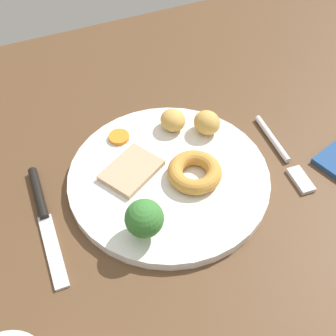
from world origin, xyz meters
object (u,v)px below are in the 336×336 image
at_px(meat_slice_main, 132,170).
at_px(broccoli_floret, 144,219).
at_px(dinner_plate, 168,176).
at_px(carrot_coin_front, 119,137).
at_px(roast_potato_left, 173,120).
at_px(roast_potato_right, 207,123).
at_px(fork, 283,155).
at_px(knife, 43,213).
at_px(yorkshire_pudding, 195,172).

xyz_separation_m(meat_slice_main, broccoli_floret, (0.02, 0.10, 0.03)).
xyz_separation_m(dinner_plate, carrot_coin_front, (0.04, -0.09, 0.01)).
relative_size(dinner_plate, roast_potato_left, 7.01).
height_order(dinner_plate, meat_slice_main, meat_slice_main).
bearing_deg(roast_potato_right, dinner_plate, 31.66).
distance_m(roast_potato_left, carrot_coin_front, 0.08).
height_order(roast_potato_left, roast_potato_right, roast_potato_right).
bearing_deg(roast_potato_left, broccoli_floret, 55.73).
bearing_deg(carrot_coin_front, roast_potato_left, 172.82).
bearing_deg(fork, broccoli_floret, -73.28).
relative_size(roast_potato_right, knife, 0.21).
xyz_separation_m(meat_slice_main, roast_potato_left, (-0.09, -0.06, 0.01)).
bearing_deg(knife, broccoli_floret, 52.76).
relative_size(dinner_plate, fork, 1.76).
xyz_separation_m(yorkshire_pudding, roast_potato_left, (-0.01, -0.10, 0.00)).
bearing_deg(yorkshire_pudding, carrot_coin_front, -58.36).
distance_m(yorkshire_pudding, carrot_coin_front, 0.13).
relative_size(carrot_coin_front, fork, 0.19).
bearing_deg(roast_potato_right, broccoli_floret, 41.05).
xyz_separation_m(roast_potato_left, broccoli_floret, (0.10, 0.15, 0.02)).
relative_size(meat_slice_main, yorkshire_pudding, 1.06).
xyz_separation_m(yorkshire_pudding, knife, (0.20, -0.03, -0.02)).
relative_size(roast_potato_left, fork, 0.25).
bearing_deg(knife, fork, 85.78).
relative_size(roast_potato_left, roast_potato_right, 0.97).
relative_size(yorkshire_pudding, roast_potato_left, 1.87).
xyz_separation_m(dinner_plate, broccoli_floret, (0.06, 0.08, 0.04)).
bearing_deg(meat_slice_main, broccoli_floret, 78.94).
bearing_deg(roast_potato_right, carrot_coin_front, -16.75).
xyz_separation_m(yorkshire_pudding, roast_potato_right, (-0.05, -0.07, 0.01)).
bearing_deg(dinner_plate, fork, 170.99).
relative_size(meat_slice_main, knife, 0.41).
bearing_deg(roast_potato_left, meat_slice_main, 33.59).
distance_m(carrot_coin_front, knife, 0.15).
relative_size(broccoli_floret, fork, 0.35).
bearing_deg(dinner_plate, meat_slice_main, -25.26).
bearing_deg(broccoli_floret, meat_slice_main, -101.06).
bearing_deg(roast_potato_right, meat_slice_main, 13.51).
bearing_deg(fork, roast_potato_right, -128.22).
bearing_deg(carrot_coin_front, knife, 30.92).
height_order(meat_slice_main, broccoli_floret, broccoli_floret).
bearing_deg(broccoli_floret, fork, -167.88).
height_order(carrot_coin_front, broccoli_floret, broccoli_floret).
bearing_deg(yorkshire_pudding, knife, -8.86).
bearing_deg(roast_potato_right, knife, 9.35).
xyz_separation_m(dinner_plate, roast_potato_left, (-0.04, -0.08, 0.02)).
height_order(yorkshire_pudding, roast_potato_left, roast_potato_left).
height_order(roast_potato_left, fork, roast_potato_left).
xyz_separation_m(meat_slice_main, fork, (-0.21, 0.05, -0.01)).
bearing_deg(meat_slice_main, fork, 167.38).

